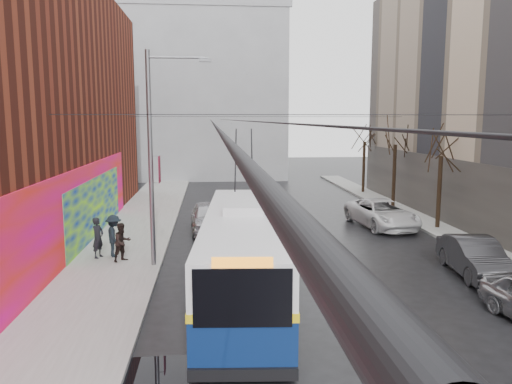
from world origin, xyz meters
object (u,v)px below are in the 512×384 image
at_px(streetlight_pole, 154,154).
at_px(tree_far, 365,132).
at_px(pedestrian_c, 114,236).
at_px(pedestrian_a, 98,238).
at_px(parked_car_b, 475,257).
at_px(trolleybus, 244,253).
at_px(parked_car_c, 382,213).
at_px(following_car, 208,217).
at_px(tree_mid, 396,133).
at_px(pedestrian_b, 122,242).
at_px(tree_near, 442,142).

relative_size(streetlight_pole, tree_far, 1.37).
relative_size(tree_far, pedestrian_c, 3.48).
height_order(streetlight_pole, pedestrian_a, streetlight_pole).
bearing_deg(streetlight_pole, pedestrian_c, 145.30).
bearing_deg(parked_car_b, pedestrian_a, 173.66).
distance_m(tree_far, trolleybus, 26.83).
distance_m(parked_car_b, parked_car_c, 9.27).
bearing_deg(tree_far, pedestrian_a, -133.68).
distance_m(parked_car_c, following_car, 10.07).
height_order(tree_mid, pedestrian_b, tree_mid).
distance_m(tree_mid, following_car, 15.10).
height_order(streetlight_pole, tree_mid, streetlight_pole).
distance_m(tree_near, pedestrian_b, 17.97).
height_order(tree_near, parked_car_b, tree_near).
bearing_deg(tree_mid, parked_car_b, -98.59).
xyz_separation_m(trolleybus, parked_car_b, (9.43, 1.63, -0.85)).
xyz_separation_m(streetlight_pole, parked_car_c, (12.21, 7.01, -4.05)).
relative_size(streetlight_pole, following_car, 1.86).
bearing_deg(tree_near, trolleybus, -139.94).
bearing_deg(parked_car_b, streetlight_pole, 176.60).
distance_m(following_car, pedestrian_a, 7.27).
relative_size(parked_car_c, following_car, 1.18).
bearing_deg(pedestrian_b, tree_near, -25.30).
xyz_separation_m(streetlight_pole, parked_car_b, (12.84, -2.24, -4.08)).
xyz_separation_m(tree_near, parked_car_c, (-2.93, 1.01, -4.18)).
bearing_deg(following_car, streetlight_pole, -110.89).
relative_size(tree_far, pedestrian_b, 3.90).
relative_size(streetlight_pole, pedestrian_b, 5.34).
bearing_deg(tree_mid, tree_far, 90.00).
distance_m(tree_mid, pedestrian_b, 21.20).
bearing_deg(parked_car_c, tree_near, -26.89).
xyz_separation_m(streetlight_pole, trolleybus, (3.40, -3.87, -3.23)).
height_order(pedestrian_a, pedestrian_b, pedestrian_a).
height_order(parked_car_c, pedestrian_b, pedestrian_b).
height_order(trolleybus, parked_car_c, trolleybus).
distance_m(tree_mid, trolleybus, 20.87).
bearing_deg(pedestrian_b, trolleybus, -85.40).
height_order(tree_mid, pedestrian_a, tree_mid).
xyz_separation_m(trolleybus, following_car, (-1.26, 10.57, -0.80)).
height_order(trolleybus, pedestrian_b, trolleybus).
bearing_deg(streetlight_pole, parked_car_c, 29.88).
relative_size(tree_near, pedestrian_a, 3.54).
height_order(tree_far, pedestrian_a, tree_far).
relative_size(tree_mid, pedestrian_c, 3.54).
height_order(parked_car_c, pedestrian_c, pedestrian_c).
bearing_deg(pedestrian_c, following_car, -56.99).
relative_size(parked_car_b, pedestrian_b, 2.76).
xyz_separation_m(streetlight_pole, tree_mid, (15.14, 13.00, 0.41)).
bearing_deg(streetlight_pole, pedestrian_b, 157.77).
relative_size(following_car, pedestrian_a, 2.67).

